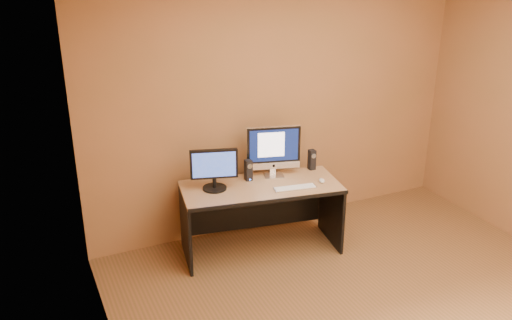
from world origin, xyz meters
The scene contains 10 objects.
walls centered at (0.00, 0.00, 1.30)m, with size 4.00×4.00×2.60m, color #965F3C, non-canonical shape.
desk centered at (-0.45, 1.49, 0.34)m, with size 1.46×0.64×0.68m, color tan, non-canonical shape.
imac centered at (-0.24, 1.65, 0.93)m, with size 0.52×0.19×0.50m, color silver, non-canonical shape.
second_monitor centered at (-0.86, 1.61, 0.87)m, with size 0.44×0.22×0.38m, color black, non-canonical shape.
speaker_left centered at (-0.50, 1.66, 0.78)m, with size 0.06×0.07×0.20m, color black, non-canonical shape.
speaker_right centered at (0.18, 1.65, 0.78)m, with size 0.06×0.07×0.20m, color black, non-canonical shape.
keyboard centered at (-0.19, 1.30, 0.69)m, with size 0.39×0.11×0.02m, color silver.
mouse centered at (0.11, 1.33, 0.69)m, with size 0.05×0.09×0.03m, color silver.
cable_a centered at (-0.18, 1.77, 0.68)m, with size 0.01×0.01×0.20m, color black.
cable_b centered at (-0.22, 1.77, 0.68)m, with size 0.01×0.01×0.16m, color black.
Camera 1 is at (-2.42, -2.64, 2.73)m, focal length 38.00 mm.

